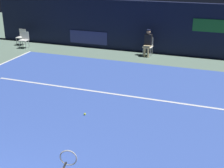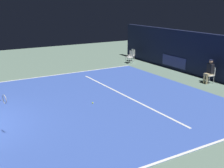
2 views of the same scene
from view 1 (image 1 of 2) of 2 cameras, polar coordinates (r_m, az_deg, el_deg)
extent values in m
plane|color=slate|center=(9.55, -6.88, -6.11)|extent=(33.78, 33.78, 0.00)
cube|color=#3856B2|center=(9.54, -6.89, -6.08)|extent=(11.11, 11.87, 0.01)
cube|color=white|center=(11.25, -2.22, -1.48)|extent=(8.67, 0.10, 0.01)
cube|color=#141933|center=(16.29, 5.60, 10.37)|extent=(17.04, 0.30, 2.60)
cube|color=navy|center=(17.26, -4.35, 8.48)|extent=(2.20, 0.04, 0.70)
cube|color=#1E6B2D|center=(15.61, 17.87, 10.10)|extent=(1.80, 0.04, 0.60)
cylinder|color=black|center=(5.15, -8.87, -14.96)|extent=(0.09, 0.30, 0.03)
torus|color=#B2B2B7|center=(5.37, -7.98, -13.24)|extent=(0.30, 0.08, 0.30)
cube|color=white|center=(15.69, 6.56, 6.75)|extent=(0.45, 0.41, 0.04)
cube|color=white|center=(15.82, 6.79, 7.73)|extent=(0.42, 0.04, 0.42)
cylinder|color=#B2B2B7|center=(15.64, 5.69, 5.87)|extent=(0.03, 0.03, 0.46)
cylinder|color=#B2B2B7|center=(15.54, 7.02, 5.72)|extent=(0.03, 0.03, 0.46)
cylinder|color=#B2B2B7|center=(15.95, 6.04, 6.17)|extent=(0.03, 0.03, 0.46)
cylinder|color=#B2B2B7|center=(15.86, 7.34, 6.02)|extent=(0.03, 0.03, 0.46)
cube|color=tan|center=(15.60, 6.48, 6.83)|extent=(0.33, 0.41, 0.14)
cylinder|color=tan|center=(15.53, 5.94, 5.75)|extent=(0.11, 0.11, 0.46)
cylinder|color=tan|center=(15.48, 6.58, 5.67)|extent=(0.11, 0.11, 0.46)
cube|color=black|center=(15.64, 6.65, 8.10)|extent=(0.35, 0.23, 0.52)
sphere|color=tan|center=(15.56, 6.71, 9.46)|extent=(0.20, 0.20, 0.20)
cylinder|color=#141933|center=(15.54, 6.73, 9.78)|extent=(0.19, 0.19, 0.04)
cube|color=white|center=(18.45, -16.32, 8.17)|extent=(0.45, 0.41, 0.04)
cube|color=white|center=(18.55, -16.03, 9.01)|extent=(0.42, 0.04, 0.42)
cylinder|color=#B2B2B7|center=(18.48, -17.04, 7.42)|extent=(0.03, 0.03, 0.44)
cylinder|color=#B2B2B7|center=(18.25, -16.10, 7.35)|extent=(0.03, 0.03, 0.44)
cylinder|color=#B2B2B7|center=(18.74, -16.41, 7.67)|extent=(0.03, 0.03, 0.44)
cylinder|color=#B2B2B7|center=(18.51, -15.47, 7.61)|extent=(0.03, 0.03, 0.44)
cube|color=white|center=(17.72, -15.84, 7.70)|extent=(0.46, 0.43, 0.04)
cube|color=white|center=(17.83, -15.58, 8.58)|extent=(0.42, 0.06, 0.42)
cylinder|color=#B2B2B7|center=(17.72, -16.57, 6.90)|extent=(0.03, 0.03, 0.44)
cylinder|color=#B2B2B7|center=(17.53, -15.53, 6.85)|extent=(0.03, 0.03, 0.44)
cylinder|color=#B2B2B7|center=(18.00, -16.00, 7.17)|extent=(0.03, 0.03, 0.44)
cylinder|color=#B2B2B7|center=(17.81, -14.97, 7.13)|extent=(0.03, 0.03, 0.44)
sphere|color=#CCE033|center=(9.62, -4.99, -5.50)|extent=(0.07, 0.07, 0.07)
camera|label=2|loc=(7.54, 91.17, -0.48)|focal=46.49mm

